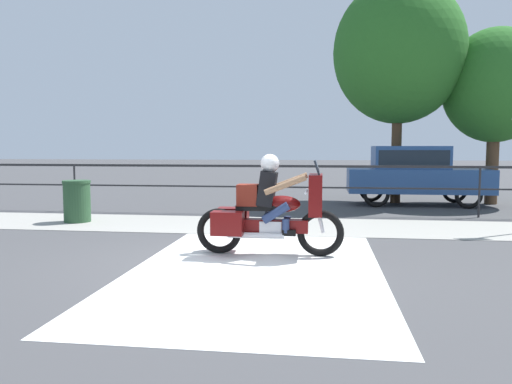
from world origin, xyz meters
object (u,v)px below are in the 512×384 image
Objects in this scene: trash_bin at (77,201)px; tree_behind_sign at (495,86)px; tree_behind_car at (399,52)px; parked_car at (414,172)px; motorcycle at (269,210)px.

trash_bin is 0.18× the size of tree_behind_sign.
tree_behind_sign is 2.94m from tree_behind_car.
tree_behind_sign reaches higher than trash_bin.
tree_behind_car is (-2.76, -0.03, 1.03)m from tree_behind_sign.
parked_car is 0.78× the size of tree_behind_sign.
tree_behind_car reaches higher than trash_bin.
parked_car is at bearing -166.36° from tree_behind_sign.
tree_behind_sign is at bearing 56.60° from motorcycle.
motorcycle is at bearing -116.20° from parked_car.
motorcycle is 0.45× the size of tree_behind_sign.
tree_behind_car reaches higher than parked_car.
trash_bin is at bearing 151.42° from motorcycle.
motorcycle is 0.35× the size of tree_behind_car.
parked_car is 3.56m from tree_behind_car.
parked_car is 9.23m from trash_bin.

